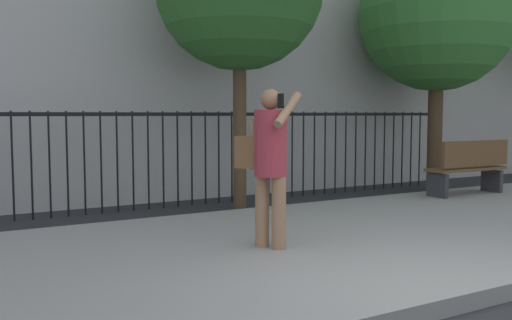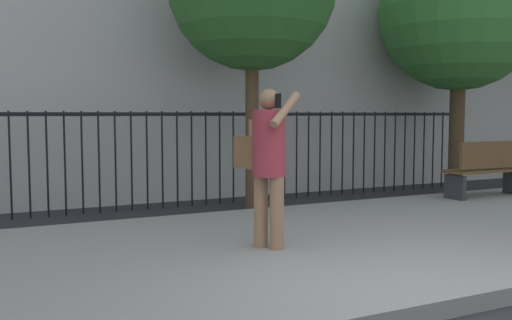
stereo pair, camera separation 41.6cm
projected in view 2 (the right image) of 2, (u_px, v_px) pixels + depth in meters
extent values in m
plane|color=#28282B|center=(445.00, 320.00, 4.29)|extent=(60.00, 60.00, 0.00)
cube|color=gray|center=(297.00, 249.00, 6.25)|extent=(28.00, 4.40, 0.15)
cube|color=black|center=(184.00, 114.00, 9.43)|extent=(12.00, 0.04, 0.06)
cylinder|color=black|center=(10.00, 166.00, 8.30)|extent=(0.03, 0.03, 1.60)
cylinder|color=black|center=(29.00, 165.00, 8.42)|extent=(0.03, 0.03, 1.60)
cylinder|color=black|center=(47.00, 164.00, 8.53)|extent=(0.03, 0.03, 1.60)
cylinder|color=black|center=(65.00, 164.00, 8.64)|extent=(0.03, 0.03, 1.60)
cylinder|color=black|center=(82.00, 163.00, 8.76)|extent=(0.03, 0.03, 1.60)
cylinder|color=black|center=(99.00, 162.00, 8.87)|extent=(0.03, 0.03, 1.60)
cylinder|color=black|center=(115.00, 162.00, 8.98)|extent=(0.03, 0.03, 1.60)
cylinder|color=black|center=(132.00, 161.00, 9.09)|extent=(0.03, 0.03, 1.60)
cylinder|color=black|center=(147.00, 161.00, 9.21)|extent=(0.03, 0.03, 1.60)
cylinder|color=black|center=(162.00, 160.00, 9.32)|extent=(0.03, 0.03, 1.60)
cylinder|color=black|center=(177.00, 159.00, 9.43)|extent=(0.03, 0.03, 1.60)
cylinder|color=black|center=(192.00, 159.00, 9.55)|extent=(0.03, 0.03, 1.60)
cylinder|color=black|center=(206.00, 158.00, 9.66)|extent=(0.03, 0.03, 1.60)
cylinder|color=black|center=(220.00, 158.00, 9.77)|extent=(0.03, 0.03, 1.60)
cylinder|color=black|center=(233.00, 157.00, 9.89)|extent=(0.03, 0.03, 1.60)
cylinder|color=black|center=(247.00, 157.00, 10.00)|extent=(0.03, 0.03, 1.60)
cylinder|color=black|center=(259.00, 156.00, 10.11)|extent=(0.03, 0.03, 1.60)
cylinder|color=black|center=(272.00, 156.00, 10.23)|extent=(0.03, 0.03, 1.60)
cylinder|color=black|center=(284.00, 155.00, 10.34)|extent=(0.03, 0.03, 1.60)
cylinder|color=black|center=(297.00, 155.00, 10.45)|extent=(0.03, 0.03, 1.60)
cylinder|color=black|center=(308.00, 155.00, 10.57)|extent=(0.03, 0.03, 1.60)
cylinder|color=black|center=(320.00, 154.00, 10.68)|extent=(0.03, 0.03, 1.60)
cylinder|color=black|center=(331.00, 154.00, 10.79)|extent=(0.03, 0.03, 1.60)
cylinder|color=black|center=(342.00, 153.00, 10.91)|extent=(0.03, 0.03, 1.60)
cylinder|color=black|center=(353.00, 153.00, 11.02)|extent=(0.03, 0.03, 1.60)
cylinder|color=black|center=(364.00, 153.00, 11.13)|extent=(0.03, 0.03, 1.60)
cylinder|color=black|center=(374.00, 152.00, 11.25)|extent=(0.03, 0.03, 1.60)
cylinder|color=black|center=(385.00, 152.00, 11.36)|extent=(0.03, 0.03, 1.60)
cylinder|color=black|center=(395.00, 151.00, 11.47)|extent=(0.03, 0.03, 1.60)
cylinder|color=black|center=(405.00, 151.00, 11.58)|extent=(0.03, 0.03, 1.60)
cylinder|color=black|center=(414.00, 151.00, 11.70)|extent=(0.03, 0.03, 1.60)
cylinder|color=black|center=(424.00, 150.00, 11.81)|extent=(0.03, 0.03, 1.60)
cylinder|color=black|center=(433.00, 150.00, 11.92)|extent=(0.03, 0.03, 1.60)
cylinder|color=black|center=(442.00, 150.00, 12.04)|extent=(0.03, 0.03, 1.60)
cylinder|color=black|center=(451.00, 149.00, 12.15)|extent=(0.03, 0.03, 1.60)
cylinder|color=#936B4C|center=(277.00, 213.00, 5.88)|extent=(0.15, 0.15, 0.76)
cylinder|color=#936B4C|center=(261.00, 211.00, 5.99)|extent=(0.15, 0.15, 0.76)
cylinder|color=#992D38|center=(269.00, 143.00, 5.88)|extent=(0.46, 0.46, 0.69)
sphere|color=#936B4C|center=(269.00, 99.00, 5.84)|extent=(0.21, 0.21, 0.21)
cylinder|color=#936B4C|center=(285.00, 109.00, 5.73)|extent=(0.47, 0.31, 0.38)
cylinder|color=#936B4C|center=(253.00, 145.00, 5.99)|extent=(0.09, 0.09, 0.53)
cube|color=black|center=(278.00, 101.00, 5.71)|extent=(0.04, 0.07, 0.15)
cube|color=brown|center=(248.00, 152.00, 6.03)|extent=(0.27, 0.32, 0.34)
cube|color=brown|center=(486.00, 170.00, 9.64)|extent=(1.60, 0.45, 0.05)
cube|color=brown|center=(496.00, 155.00, 9.44)|extent=(1.60, 0.06, 0.44)
cube|color=#333338|center=(455.00, 187.00, 9.35)|extent=(0.08, 0.41, 0.40)
cylinder|color=#4C3823|center=(457.00, 124.00, 11.08)|extent=(0.29, 0.29, 2.70)
sphere|color=#387A33|center=(460.00, 9.00, 10.90)|extent=(3.11, 3.11, 3.11)
cylinder|color=#4C3823|center=(252.00, 123.00, 9.01)|extent=(0.21, 0.21, 2.83)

